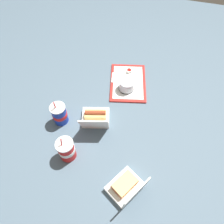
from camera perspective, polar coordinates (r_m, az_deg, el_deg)
name	(u,v)px	position (r m, az deg, el deg)	size (l,w,h in m)	color
ground_plane	(111,114)	(1.49, -0.27, -0.47)	(3.20, 3.20, 0.00)	#4C6070
food_tray	(128,82)	(1.66, 4.20, 7.69)	(0.42, 0.33, 0.01)	red
cake_container	(127,85)	(1.58, 3.82, 6.97)	(0.11, 0.11, 0.08)	black
ketchup_cup	(129,71)	(1.71, 4.49, 10.66)	(0.04, 0.04, 0.02)	white
napkin_stack	(118,78)	(1.67, 1.67, 8.93)	(0.10, 0.10, 0.00)	white
plastic_fork	(139,73)	(1.72, 7.13, 9.98)	(0.11, 0.01, 0.01)	white
clamshell_hotdog_center	(95,118)	(1.43, -4.35, -1.45)	(0.23, 0.22, 0.18)	white
clamshell_sandwich_front	(126,187)	(1.24, 3.59, -18.85)	(0.23, 0.23, 0.18)	white
soda_cup_corner	(66,150)	(1.30, -11.82, -9.58)	(0.10, 0.10, 0.22)	red
soda_cup_center	(60,114)	(1.44, -13.54, -0.51)	(0.10, 0.10, 0.21)	#1938B7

